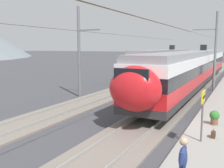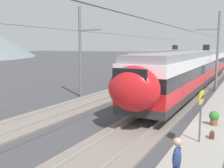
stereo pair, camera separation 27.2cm
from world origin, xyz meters
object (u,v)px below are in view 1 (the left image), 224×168
object	(u,v)px
train_near_platform	(195,66)
potted_plant_platform_edge	(215,117)
passenger_walking	(183,165)
handbag_near_sign	(213,134)
catenary_mast_far_side	(80,51)
train_far_track	(165,61)
catenary_mast_mid	(214,50)
platform_sign	(203,105)

from	to	relation	value
train_near_platform	potted_plant_platform_edge	xyz separation A→B (m)	(-14.53, -3.45, -1.50)
passenger_walking	handbag_near_sign	world-z (taller)	passenger_walking
catenary_mast_far_side	handbag_near_sign	bearing A→B (deg)	-119.21
train_far_track	catenary_mast_mid	size ratio (longest dim) A/B	0.54
catenary_mast_mid	handbag_near_sign	bearing A→B (deg)	-173.58
passenger_walking	handbag_near_sign	size ratio (longest dim) A/B	4.17
platform_sign	passenger_walking	size ratio (longest dim) A/B	1.29
potted_plant_platform_edge	platform_sign	bearing A→B (deg)	174.94
catenary_mast_mid	handbag_near_sign	xyz separation A→B (m)	(-15.03, -1.69, -3.57)
passenger_walking	potted_plant_platform_edge	size ratio (longest dim) A/B	2.29
platform_sign	passenger_walking	distance (m)	4.61
train_far_track	passenger_walking	xyz separation A→B (m)	(-31.06, -9.27, -0.97)
train_far_track	platform_sign	xyz separation A→B (m)	(-26.50, -9.10, -0.32)
platform_sign	handbag_near_sign	size ratio (longest dim) A/B	5.37
catenary_mast_far_side	handbag_near_sign	xyz separation A→B (m)	(-6.31, -11.29, -3.53)
train_far_track	catenary_mast_far_side	xyz separation A→B (m)	(-19.48, 1.77, 1.75)
catenary_mast_mid	handbag_near_sign	distance (m)	15.54
catenary_mast_mid	passenger_walking	size ratio (longest dim) A/B	28.19
catenary_mast_mid	catenary_mast_far_side	xyz separation A→B (m)	(-8.72, 9.59, -0.05)
handbag_near_sign	potted_plant_platform_edge	world-z (taller)	potted_plant_platform_edge
catenary_mast_mid	handbag_near_sign	size ratio (longest dim) A/B	117.67
train_near_platform	catenary_mast_far_side	bearing A→B (deg)	143.28
platform_sign	passenger_walking	world-z (taller)	platform_sign
train_far_track	catenary_mast_mid	distance (m)	13.43
train_near_platform	passenger_walking	size ratio (longest dim) A/B	20.95
platform_sign	train_far_track	bearing A→B (deg)	18.96
passenger_walking	catenary_mast_far_side	bearing A→B (deg)	43.62
train_near_platform	platform_sign	xyz separation A→B (m)	(-17.31, -3.20, -0.33)
catenary_mast_far_side	catenary_mast_mid	bearing A→B (deg)	-47.73
platform_sign	potted_plant_platform_edge	size ratio (longest dim) A/B	2.95
train_near_platform	passenger_walking	xyz separation A→B (m)	(-21.87, -3.36, -0.98)
train_far_track	platform_sign	bearing A→B (deg)	-161.04
catenary_mast_far_side	potted_plant_platform_edge	distance (m)	12.34
train_near_platform	potted_plant_platform_edge	world-z (taller)	train_near_platform
catenary_mast_mid	catenary_mast_far_side	distance (m)	12.97
train_far_track	platform_sign	size ratio (longest dim) A/B	11.73
handbag_near_sign	potted_plant_platform_edge	distance (m)	2.09
catenary_mast_mid	platform_sign	xyz separation A→B (m)	(-15.74, -1.28, -2.12)
catenary_mast_mid	train_far_track	bearing A→B (deg)	36.02
handbag_near_sign	potted_plant_platform_edge	size ratio (longest dim) A/B	0.55
train_near_platform	handbag_near_sign	world-z (taller)	train_near_platform
potted_plant_platform_edge	train_far_track	bearing A→B (deg)	21.51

